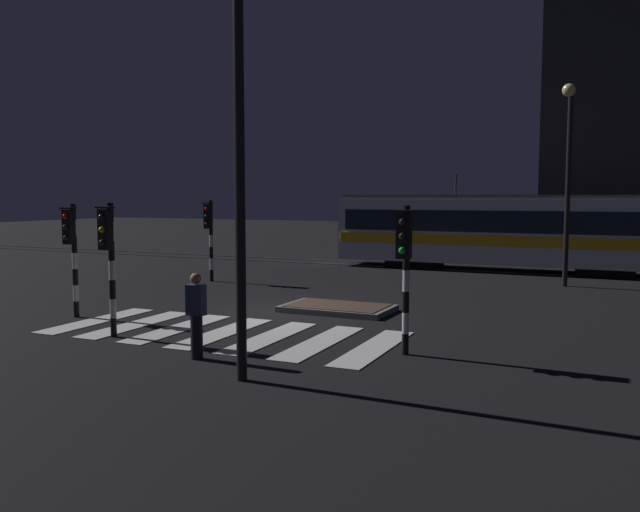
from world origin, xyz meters
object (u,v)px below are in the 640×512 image
(traffic_light_corner_far_left, at_px, (209,228))
(tram, at_px, (505,230))
(street_lamp_near_kerb, at_px, (231,92))
(pedestrian_waiting_at_kerb, at_px, (196,315))
(traffic_light_corner_near_left, at_px, (71,243))
(street_lamp_trackside_right, at_px, (568,160))
(traffic_light_kerb_mid_left, at_px, (108,249))
(traffic_light_corner_near_right, at_px, (405,257))

(traffic_light_corner_far_left, xyz_separation_m, tram, (9.40, 8.27, -0.26))
(street_lamp_near_kerb, bearing_deg, traffic_light_corner_far_left, 126.25)
(street_lamp_near_kerb, height_order, pedestrian_waiting_at_kerb, street_lamp_near_kerb)
(traffic_light_corner_near_left, xyz_separation_m, tram, (8.44, 15.93, -0.23))
(traffic_light_corner_far_left, xyz_separation_m, street_lamp_trackside_right, (12.16, 4.05, 2.42))
(street_lamp_trackside_right, height_order, street_lamp_near_kerb, street_lamp_near_kerb)
(tram, bearing_deg, street_lamp_trackside_right, -56.83)
(traffic_light_corner_near_left, xyz_separation_m, street_lamp_near_kerb, (7.17, -3.42, 2.93))
(traffic_light_corner_far_left, xyz_separation_m, street_lamp_near_kerb, (8.13, -11.08, 2.90))
(street_lamp_near_kerb, xyz_separation_m, tram, (1.27, 19.35, -3.17))
(pedestrian_waiting_at_kerb, bearing_deg, street_lamp_trackside_right, 68.03)
(street_lamp_trackside_right, bearing_deg, tram, 123.17)
(street_lamp_near_kerb, bearing_deg, street_lamp_trackside_right, 75.10)
(traffic_light_kerb_mid_left, bearing_deg, traffic_light_corner_near_right, 10.43)
(traffic_light_corner_far_left, relative_size, traffic_light_corner_near_right, 1.01)
(street_lamp_near_kerb, bearing_deg, tram, 86.24)
(traffic_light_corner_near_left, distance_m, street_lamp_trackside_right, 16.39)
(tram, bearing_deg, pedestrian_waiting_at_kerb, -99.00)
(traffic_light_kerb_mid_left, height_order, street_lamp_near_kerb, street_lamp_near_kerb)
(street_lamp_near_kerb, xyz_separation_m, pedestrian_waiting_at_kerb, (-1.61, 1.15, -4.03))
(traffic_light_corner_near_left, relative_size, traffic_light_kerb_mid_left, 0.98)
(street_lamp_near_kerb, bearing_deg, traffic_light_corner_near_left, 154.48)
(traffic_light_corner_near_left, height_order, tram, tram)
(pedestrian_waiting_at_kerb, bearing_deg, traffic_light_corner_near_right, 28.92)
(street_lamp_near_kerb, distance_m, tram, 19.65)
(street_lamp_near_kerb, bearing_deg, pedestrian_waiting_at_kerb, 144.38)
(traffic_light_corner_near_right, distance_m, street_lamp_trackside_right, 12.40)
(street_lamp_trackside_right, bearing_deg, pedestrian_waiting_at_kerb, -111.97)
(traffic_light_corner_far_left, distance_m, traffic_light_corner_near_right, 12.87)
(traffic_light_corner_far_left, relative_size, pedestrian_waiting_at_kerb, 1.78)
(street_lamp_near_kerb, bearing_deg, traffic_light_corner_near_right, 57.54)
(traffic_light_corner_far_left, xyz_separation_m, traffic_light_corner_near_left, (0.95, -7.66, -0.03))
(traffic_light_corner_far_left, height_order, tram, tram)
(traffic_light_corner_far_left, relative_size, tram, 0.21)
(street_lamp_trackside_right, xyz_separation_m, tram, (-2.76, 4.22, -2.68))
(traffic_light_corner_near_left, distance_m, traffic_light_kerb_mid_left, 3.02)
(pedestrian_waiting_at_kerb, bearing_deg, tram, 81.00)
(traffic_light_corner_far_left, bearing_deg, street_lamp_near_kerb, -53.75)
(traffic_light_corner_near_right, relative_size, street_lamp_trackside_right, 0.43)
(traffic_light_corner_near_right, height_order, traffic_light_corner_near_left, traffic_light_corner_near_right)
(traffic_light_corner_far_left, distance_m, street_lamp_trackside_right, 13.04)
(traffic_light_corner_near_right, height_order, street_lamp_near_kerb, street_lamp_near_kerb)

